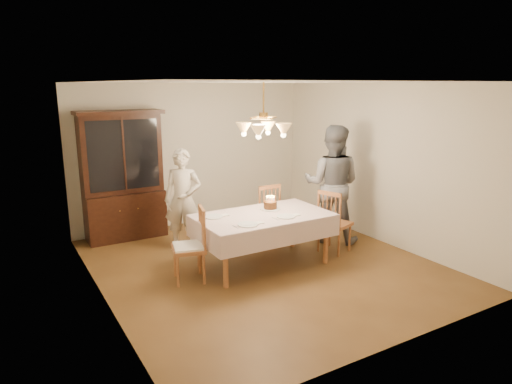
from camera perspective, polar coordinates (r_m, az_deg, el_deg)
ground at (r=6.76m, az=0.87°, el=-9.03°), size 5.00×5.00×0.00m
room_shell at (r=6.33m, az=0.92°, el=4.32°), size 5.00×5.00×5.00m
dining_table at (r=6.53m, az=0.89°, el=-3.48°), size 1.90×1.10×0.76m
china_hutch at (r=7.97m, az=-16.31°, el=1.70°), size 1.38×0.54×2.16m
chair_far_side at (r=7.57m, az=1.01°, el=-3.01°), size 0.44×0.42×1.00m
chair_left_end at (r=6.15m, az=-8.35°, el=-6.97°), size 0.52×0.53×1.00m
chair_right_end at (r=7.22m, az=9.76°, el=-4.02°), size 0.54×0.55×1.00m
elderly_woman at (r=7.21m, az=-9.11°, el=-1.00°), size 0.71×0.66×1.62m
adult_in_grey at (r=7.61m, az=9.47°, el=0.99°), size 1.18×1.19×1.94m
birthday_cake at (r=6.78m, az=1.80°, el=-1.72°), size 0.30×0.30×0.20m
place_setting_near_left at (r=6.04m, az=-0.93°, el=-4.07°), size 0.42×0.27×0.02m
place_setting_near_right at (r=6.42m, az=3.85°, el=-3.06°), size 0.41×0.26×0.02m
place_setting_far_left at (r=6.42m, az=-5.23°, el=-3.07°), size 0.41×0.27×0.02m
chandelier at (r=6.28m, az=0.94°, el=7.89°), size 0.62×0.62×0.73m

